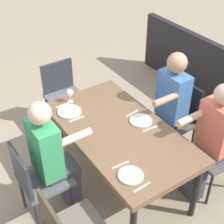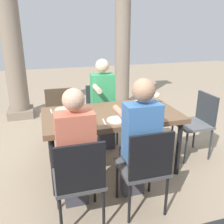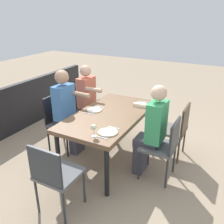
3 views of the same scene
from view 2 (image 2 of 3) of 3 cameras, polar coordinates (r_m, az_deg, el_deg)
ground_plane at (r=3.38m, az=-0.14°, el=-12.49°), size 16.00×16.00×0.00m
dining_table at (r=3.06m, az=-0.15°, el=-1.43°), size 1.65×0.90×0.76m
chair_west_north at (r=3.85m, az=-11.65°, el=-0.41°), size 0.44×0.44×0.87m
chair_west_south at (r=2.28m, az=-7.50°, el=-14.69°), size 0.44×0.44×0.90m
chair_mid_north at (r=3.93m, az=-2.55°, el=0.76°), size 0.44×0.44×0.88m
chair_mid_south at (r=2.43m, az=7.58°, el=-12.13°), size 0.44×0.44×0.91m
chair_head_east at (r=3.64m, az=19.00°, el=-1.75°), size 0.44×0.44×0.90m
diner_woman_green at (r=2.35m, az=-8.33°, el=-8.72°), size 0.35×0.49×1.30m
diner_man_white at (r=3.70m, az=-1.94°, el=2.48°), size 0.35×0.49×1.32m
diner_guest_third at (r=2.47m, az=6.11°, el=-6.24°), size 0.34×0.50×1.34m
stone_column_near at (r=5.13m, az=-21.94°, el=14.39°), size 0.49×0.49×2.94m
stone_column_centre at (r=5.39m, az=2.42°, el=16.05°), size 0.42×0.42×2.96m
plate_0 at (r=3.19m, az=-11.07°, el=0.56°), size 0.22×0.22×0.02m
fork_0 at (r=3.19m, az=-13.74°, el=0.21°), size 0.02×0.17×0.01m
spoon_0 at (r=3.21m, az=-8.40°, el=0.71°), size 0.03×0.17×0.01m
plate_1 at (r=2.80m, az=1.14°, el=-1.79°), size 0.23×0.23×0.02m
fork_1 at (r=2.77m, az=-1.83°, el=-2.22°), size 0.03×0.17×0.01m
spoon_1 at (r=2.85m, az=4.02°, el=-1.59°), size 0.04×0.17×0.01m
plate_2 at (r=3.45m, az=7.06°, el=2.21°), size 0.25×0.25×0.02m
wine_glass_2 at (r=3.39m, az=10.30°, el=3.67°), size 0.08×0.08×0.16m
fork_2 at (r=3.39m, az=4.72°, el=1.92°), size 0.02×0.17×0.01m
spoon_2 at (r=3.51m, az=9.31°, el=2.32°), size 0.02×0.17×0.01m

